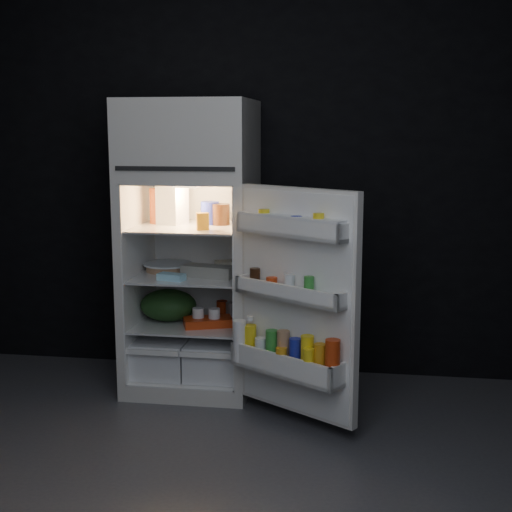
% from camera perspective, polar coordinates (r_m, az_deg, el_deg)
% --- Properties ---
extents(floor, '(4.00, 3.40, 0.00)m').
position_cam_1_polar(floor, '(3.44, -7.33, -17.82)').
color(floor, '#48484D').
rests_on(floor, ground).
extents(wall_back, '(4.00, 0.00, 2.70)m').
position_cam_1_polar(wall_back, '(4.70, -1.94, 6.99)').
color(wall_back, black).
rests_on(wall_back, ground).
extents(refrigerator, '(0.76, 0.71, 1.78)m').
position_cam_1_polar(refrigerator, '(4.41, -5.15, 1.59)').
color(refrigerator, silver).
rests_on(refrigerator, ground).
extents(fridge_door, '(0.71, 0.55, 1.22)m').
position_cam_1_polar(fridge_door, '(3.78, 3.04, -4.11)').
color(fridge_door, silver).
rests_on(fridge_door, ground).
extents(milk_jug, '(0.19, 0.19, 0.24)m').
position_cam_1_polar(milk_jug, '(4.43, -6.71, 4.09)').
color(milk_jug, white).
rests_on(milk_jug, refrigerator).
extents(mayo_jar, '(0.14, 0.14, 0.14)m').
position_cam_1_polar(mayo_jar, '(4.41, -3.70, 3.46)').
color(mayo_jar, navy).
rests_on(mayo_jar, refrigerator).
extents(jam_jar, '(0.14, 0.14, 0.13)m').
position_cam_1_polar(jam_jar, '(4.38, -2.81, 3.34)').
color(jam_jar, black).
rests_on(jam_jar, refrigerator).
extents(amber_bottle, '(0.11, 0.11, 0.22)m').
position_cam_1_polar(amber_bottle, '(4.48, -7.95, 4.00)').
color(amber_bottle, '#D65722').
rests_on(amber_bottle, refrigerator).
extents(small_carton, '(0.08, 0.07, 0.10)m').
position_cam_1_polar(small_carton, '(4.17, -4.30, 2.78)').
color(small_carton, orange).
rests_on(small_carton, refrigerator).
extents(egg_carton, '(0.34, 0.19, 0.07)m').
position_cam_1_polar(egg_carton, '(4.30, -3.84, -1.24)').
color(egg_carton, gray).
rests_on(egg_carton, refrigerator).
extents(pie, '(0.32, 0.32, 0.04)m').
position_cam_1_polar(pie, '(4.52, -7.05, -0.94)').
color(pie, '#A37A56').
rests_on(pie, refrigerator).
extents(flat_package, '(0.17, 0.12, 0.04)m').
position_cam_1_polar(flat_package, '(4.24, -6.79, -1.67)').
color(flat_package, '#9CDBF2').
rests_on(flat_package, refrigerator).
extents(wrapped_pkg, '(0.15, 0.14, 0.05)m').
position_cam_1_polar(wrapped_pkg, '(4.55, -2.48, -0.71)').
color(wrapped_pkg, '#F1E9C5').
rests_on(wrapped_pkg, refrigerator).
extents(produce_bag, '(0.38, 0.33, 0.20)m').
position_cam_1_polar(produce_bag, '(4.49, -7.03, -3.92)').
color(produce_bag, '#193815').
rests_on(produce_bag, refrigerator).
extents(yogurt_tray, '(0.32, 0.25, 0.05)m').
position_cam_1_polar(yogurt_tray, '(4.36, -3.87, -5.28)').
color(yogurt_tray, '#BA3410').
rests_on(yogurt_tray, refrigerator).
extents(small_can_red, '(0.09, 0.09, 0.09)m').
position_cam_1_polar(small_can_red, '(4.61, -2.74, -4.15)').
color(small_can_red, '#BA3410').
rests_on(small_can_red, refrigerator).
extents(small_can_silver, '(0.08, 0.08, 0.09)m').
position_cam_1_polar(small_can_silver, '(4.56, -2.06, -4.29)').
color(small_can_silver, white).
rests_on(small_can_silver, refrigerator).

